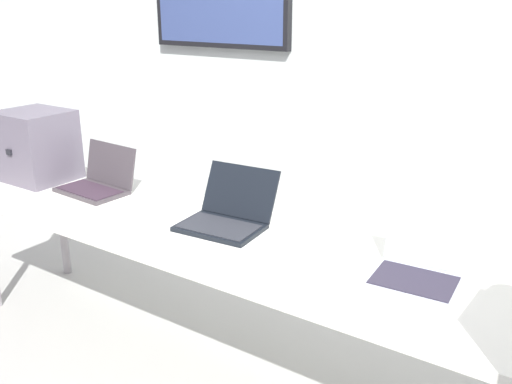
{
  "coord_description": "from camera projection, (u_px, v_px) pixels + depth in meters",
  "views": [
    {
      "loc": [
        1.17,
        -1.78,
        1.7
      ],
      "look_at": [
        -0.14,
        0.18,
        0.88
      ],
      "focal_mm": 38.98,
      "sensor_mm": 36.0,
      "label": 1
    }
  ],
  "objects": [
    {
      "name": "back_wall",
      "position": [
        370.0,
        60.0,
        3.02
      ],
      "size": [
        8.0,
        0.11,
        2.75
      ],
      "color": "silver",
      "rests_on": "ground"
    },
    {
      "name": "laptop_station_1",
      "position": [
        228.0,
        213.0,
        2.51
      ],
      "size": [
        0.39,
        0.39,
        0.24
      ],
      "color": "black",
      "rests_on": "workbench"
    },
    {
      "name": "equipment_box",
      "position": [
        37.0,
        146.0,
        3.12
      ],
      "size": [
        0.37,
        0.34,
        0.39
      ],
      "color": "#5D5663",
      "rests_on": "workbench"
    },
    {
      "name": "laptop_station_2",
      "position": [
        420.0,
        263.0,
        2.03
      ],
      "size": [
        0.33,
        0.33,
        0.27
      ],
      "color": "#A9B0BB",
      "rests_on": "workbench"
    },
    {
      "name": "workbench",
      "position": [
        260.0,
        253.0,
        2.35
      ],
      "size": [
        3.55,
        0.7,
        0.72
      ],
      "color": "silver",
      "rests_on": "ground"
    },
    {
      "name": "laptop_station_0",
      "position": [
        99.0,
        181.0,
        2.97
      ],
      "size": [
        0.39,
        0.31,
        0.24
      ],
      "color": "#3D363B",
      "rests_on": "workbench"
    }
  ]
}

